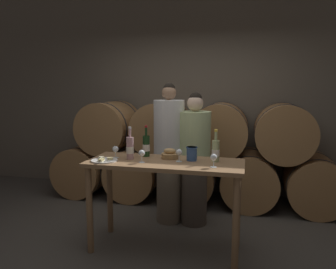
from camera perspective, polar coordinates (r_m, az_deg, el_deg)
The scene contains 16 objects.
ground_plane at distance 3.58m, azimuth -0.49°, elevation -19.23°, with size 10.00×10.00×0.00m, color #4C473F.
stone_wall_back at distance 5.20m, azimuth 5.13°, elevation 7.64°, with size 10.00×0.12×3.20m.
barrel_stack at distance 4.76m, azimuth 3.99°, elevation -3.57°, with size 4.11×0.86×1.45m.
tasting_table at distance 3.29m, azimuth -0.51°, elevation -7.16°, with size 1.55×0.61×0.92m.
person_left at distance 3.97m, azimuth 0.18°, elevation -3.27°, with size 0.37×0.37×1.70m.
person_right at distance 3.93m, azimuth 4.65°, elevation -4.34°, with size 0.38×0.38×1.59m.
wine_bottle_red at distance 3.47m, azimuth -3.81°, elevation -1.95°, with size 0.08×0.08×0.33m.
wine_bottle_white at distance 3.25m, azimuth 8.28°, elevation -2.80°, with size 0.08×0.08×0.32m.
wine_bottle_rose at distance 3.36m, azimuth -6.63°, elevation -2.32°, with size 0.08×0.08×0.33m.
blue_crock at distance 3.28m, azimuth 4.17°, elevation -3.26°, with size 0.11×0.11×0.14m.
bread_basket at distance 3.38m, azimuth 0.32°, elevation -3.50°, with size 0.17×0.17×0.11m.
cheese_plate at distance 3.32m, azimuth -11.02°, elevation -4.42°, with size 0.26×0.26×0.04m.
wine_glass_far_left at distance 3.43m, azimuth -9.13°, elevation -2.61°, with size 0.06×0.06×0.12m.
wine_glass_left at distance 3.19m, azimuth -4.61°, elevation -3.34°, with size 0.06×0.06×0.12m.
wine_glass_center at distance 3.22m, azimuth 1.95°, elevation -3.21°, with size 0.06×0.06×0.12m.
wine_glass_right at distance 3.02m, azimuth 7.96°, elevation -4.06°, with size 0.06×0.06×0.12m.
Camera 1 is at (0.78, -3.08, 1.65)m, focal length 35.00 mm.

